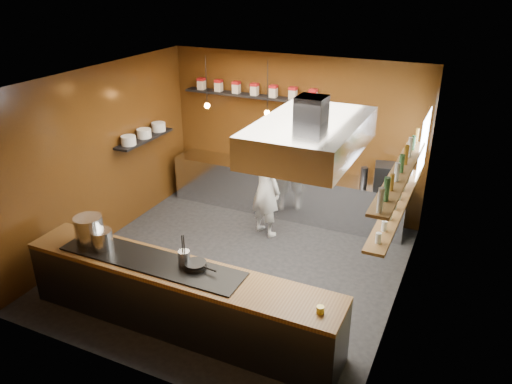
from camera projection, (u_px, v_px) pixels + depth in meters
The scene contains 26 objects.
floor at pixel (235, 267), 8.03m from camera, with size 5.00×5.00×0.00m, color black.
back_wall at pixel (293, 135), 9.48m from camera, with size 5.00×5.00×0.00m, color #3C200B.
left_wall at pixel (101, 157), 8.37m from camera, with size 5.00×5.00×0.00m, color #3C200B.
right_wall at pixel (405, 213), 6.46m from camera, with size 5.00×5.00×0.00m, color #464528.
ceiling at pixel (231, 81), 6.80m from camera, with size 5.00×5.00×0.00m, color silver.
window_pane at pixel (424, 145), 7.72m from camera, with size 1.00×1.00×0.00m, color white.
prep_counter at pixel (286, 192), 9.64m from camera, with size 4.60×0.65×0.90m, color silver.
pass_counter at pixel (178, 298), 6.52m from camera, with size 4.40×0.72×0.94m.
tin_shelf at pixel (247, 95), 9.42m from camera, with size 2.60×0.26×0.04m, color black.
plate_shelf at pixel (145, 139), 9.12m from camera, with size 0.30×1.40×0.04m, color black.
bottle_shelf_upper at pixel (400, 174), 6.59m from camera, with size 0.26×2.80×0.04m, color brown.
bottle_shelf_lower at pixel (396, 205), 6.79m from camera, with size 0.26×2.80×0.04m, color brown.
extractor_hood at pixel (310, 136), 6.17m from camera, with size 1.20×2.00×0.72m.
pendant_left at pixel (207, 103), 9.09m from camera, with size 0.10×0.10×0.95m.
pendant_right at pixel (267, 110), 8.63m from camera, with size 0.10×0.10×0.95m.
storage_tins at pixel (255, 89), 9.31m from camera, with size 2.43×0.13×0.22m.
plate_stacks at pixel (144, 133), 9.08m from camera, with size 0.26×1.16×0.16m.
bottles at pixel (401, 164), 6.54m from camera, with size 0.06×2.66×0.24m.
wine_glasses at pixel (397, 200), 6.75m from camera, with size 0.07×2.37×0.13m.
stockpot_large at pixel (89, 230), 6.83m from camera, with size 0.39×0.39×0.38m, color silver.
stockpot_small at pixel (102, 239), 6.70m from camera, with size 0.29×0.29×0.27m, color silver.
utensil_crock at pixel (184, 258), 6.34m from camera, with size 0.15×0.15×0.19m, color silver.
frying_pan at pixel (196, 265), 6.29m from camera, with size 0.47×0.30×0.08m.
butter_jar at pixel (320, 310), 5.50m from camera, with size 0.09×0.09×0.08m, color gold.
espresso_machine at pixel (387, 176), 8.62m from camera, with size 0.42×0.40×0.42m, color black.
chef at pixel (265, 189), 8.72m from camera, with size 0.63×0.42×1.74m, color silver.
Camera 1 is at (3.18, -6.05, 4.41)m, focal length 35.00 mm.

